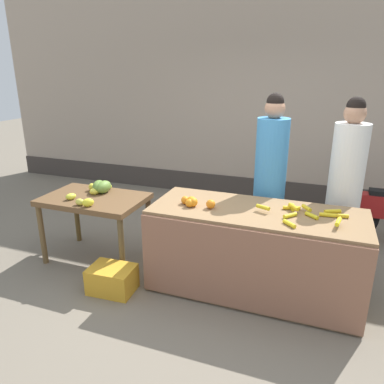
{
  "coord_description": "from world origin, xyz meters",
  "views": [
    {
      "loc": [
        0.92,
        -3.22,
        2.12
      ],
      "look_at": [
        -0.33,
        0.15,
        0.9
      ],
      "focal_mm": 34.35,
      "sensor_mm": 36.0,
      "label": 1
    }
  ],
  "objects_px": {
    "vendor_woman_blue_shirt": "(270,181)",
    "produce_crate": "(112,279)",
    "vendor_woman_white_shirt": "(345,189)",
    "produce_sack": "(189,218)"
  },
  "relations": [
    {
      "from": "vendor_woman_blue_shirt",
      "to": "produce_crate",
      "type": "distance_m",
      "value": 1.94
    },
    {
      "from": "vendor_woman_white_shirt",
      "to": "produce_crate",
      "type": "height_order",
      "value": "vendor_woman_white_shirt"
    },
    {
      "from": "vendor_woman_blue_shirt",
      "to": "vendor_woman_white_shirt",
      "type": "relative_size",
      "value": 1.01
    },
    {
      "from": "produce_crate",
      "to": "produce_sack",
      "type": "height_order",
      "value": "produce_sack"
    },
    {
      "from": "vendor_woman_white_shirt",
      "to": "produce_sack",
      "type": "height_order",
      "value": "vendor_woman_white_shirt"
    },
    {
      "from": "vendor_woman_white_shirt",
      "to": "produce_crate",
      "type": "relative_size",
      "value": 4.23
    },
    {
      "from": "vendor_woman_blue_shirt",
      "to": "produce_crate",
      "type": "bearing_deg",
      "value": -138.31
    },
    {
      "from": "produce_crate",
      "to": "produce_sack",
      "type": "xyz_separation_m",
      "value": [
        0.3,
        1.37,
        0.16
      ]
    },
    {
      "from": "vendor_woman_blue_shirt",
      "to": "produce_sack",
      "type": "height_order",
      "value": "vendor_woman_blue_shirt"
    },
    {
      "from": "vendor_woman_white_shirt",
      "to": "produce_sack",
      "type": "xyz_separation_m",
      "value": [
        -1.78,
        0.17,
        -0.65
      ]
    }
  ]
}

